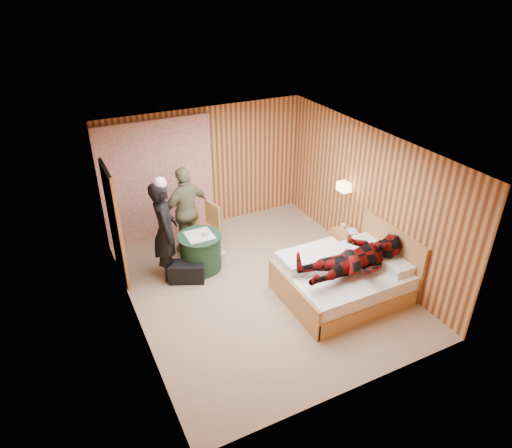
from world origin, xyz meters
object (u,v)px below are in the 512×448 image
chair_near (208,224)px  wall_lamp (344,187)px  round_table (201,252)px  duffel_bag (187,272)px  man_on_bed (357,252)px  bed (343,279)px  man_at_table (187,211)px  nightstand (345,243)px  woman_standing (165,231)px  chair_far (190,227)px

chair_near → wall_lamp: bearing=52.4°
wall_lamp → chair_near: 2.62m
round_table → chair_near: bearing=55.3°
chair_near → duffel_bag: 1.11m
wall_lamp → man_on_bed: bearing=-117.9°
bed → man_at_table: man_at_table is taller
chair_near → man_at_table: bearing=-125.2°
nightstand → woman_standing: bearing=165.5°
bed → round_table: bed is taller
bed → woman_standing: (-2.44, 1.79, 0.60)m
chair_near → man_on_bed: bearing=18.0°
round_table → chair_far: bearing=87.9°
round_table → chair_far: (0.02, 0.62, 0.19)m
wall_lamp → nightstand: bearing=-99.2°
nightstand → chair_near: chair_near is taller
wall_lamp → bed: bearing=-122.8°
bed → nightstand: (0.75, 0.97, -0.04)m
chair_far → duffel_bag: size_ratio=1.52×
wall_lamp → woman_standing: (-3.23, 0.56, -0.39)m
man_on_bed → duffel_bag: bearing=142.0°
duffel_bag → man_on_bed: (2.23, -1.74, 0.78)m
round_table → duffel_bag: round_table is taller
wall_lamp → chair_far: 2.96m
wall_lamp → man_at_table: size_ratio=0.15×
nightstand → duffel_bag: (-2.96, 0.55, -0.09)m
wall_lamp → bed: size_ratio=0.13×
man_on_bed → round_table: bearing=133.4°
wall_lamp → woman_standing: bearing=170.2°
nightstand → bed: bearing=-127.9°
round_table → man_on_bed: 2.79m
chair_near → woman_standing: woman_standing is taller
man_at_table → wall_lamp: bearing=140.1°
wall_lamp → chair_near: wall_lamp is taller
nightstand → duffel_bag: bearing=169.6°
wall_lamp → man_at_table: man_at_table is taller
wall_lamp → duffel_bag: bearing=174.7°
wall_lamp → woman_standing: 3.30m
wall_lamp → bed: (-0.80, -1.23, -1.00)m
nightstand → woman_standing: 3.36m
duffel_bag → chair_near: bearing=71.1°
chair_far → nightstand: bearing=-12.1°
wall_lamp → man_at_table: (-2.65, 1.18, -0.44)m
wall_lamp → woman_standing: woman_standing is taller
bed → chair_far: (-1.83, 2.38, 0.24)m
chair_far → woman_standing: (-0.61, -0.59, 0.37)m
chair_near → duffel_bag: bearing=-56.6°
wall_lamp → bed: 1.78m
duffel_bag → nightstand: bearing=14.0°
chair_far → chair_near: 0.35m
chair_near → woman_standing: (-0.94, -0.47, 0.34)m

